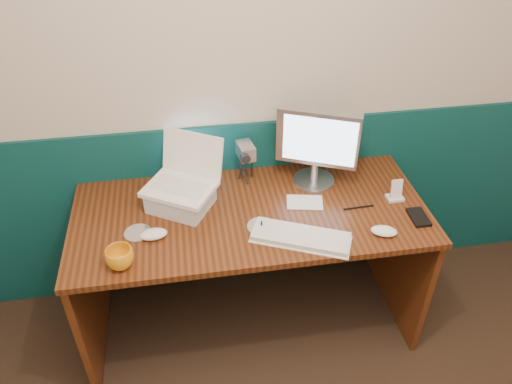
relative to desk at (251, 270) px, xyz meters
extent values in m
cube|color=beige|center=(0.14, 0.37, 0.88)|extent=(3.50, 0.04, 2.50)
cube|color=#083436|center=(0.14, 0.36, 0.12)|extent=(3.48, 0.02, 1.00)
cube|color=#3A190A|center=(0.00, 0.00, 0.00)|extent=(1.60, 0.70, 0.75)
cube|color=silver|center=(-0.31, 0.09, 0.42)|extent=(0.33, 0.32, 0.09)
cube|color=silver|center=(0.18, -0.22, 0.39)|extent=(0.43, 0.29, 0.02)
ellipsoid|color=white|center=(0.54, -0.24, 0.39)|extent=(0.13, 0.10, 0.04)
ellipsoid|color=white|center=(-0.43, -0.11, 0.39)|extent=(0.12, 0.08, 0.04)
imported|color=orange|center=(-0.56, -0.26, 0.42)|extent=(0.13, 0.13, 0.09)
cylinder|color=silver|center=(0.03, -0.14, 0.39)|extent=(0.12, 0.12, 0.03)
cylinder|color=silver|center=(-0.50, -0.06, 0.38)|extent=(0.12, 0.12, 0.00)
cylinder|color=black|center=(0.49, -0.05, 0.38)|extent=(0.14, 0.01, 0.01)
cube|color=white|center=(0.26, 0.02, 0.38)|extent=(0.18, 0.14, 0.00)
cube|color=silver|center=(0.68, -0.02, 0.38)|extent=(0.08, 0.06, 0.01)
cube|color=white|center=(0.68, -0.02, 0.43)|extent=(0.05, 0.03, 0.09)
cube|color=black|center=(0.73, -0.17, 0.38)|extent=(0.08, 0.13, 0.01)
camera|label=1|loc=(-0.26, -1.73, 1.79)|focal=35.00mm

